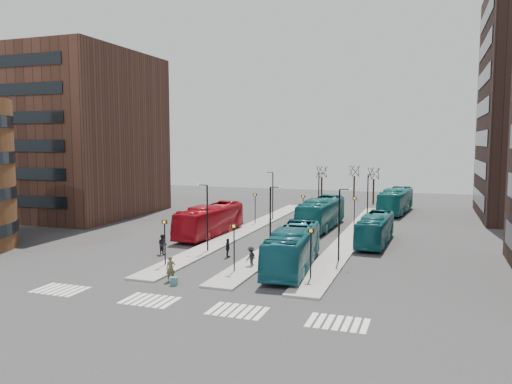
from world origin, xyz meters
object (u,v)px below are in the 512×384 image
(red_bus, at_px, (210,220))
(teal_bus_b, at_px, (321,213))
(commuter_b, at_px, (228,248))
(teal_bus_d, at_px, (396,201))
(commuter_c, at_px, (251,257))
(teal_bus_a, at_px, (293,248))
(teal_bus_c, at_px, (375,229))
(commuter_a, at_px, (163,244))
(suitcase, at_px, (174,281))
(traveller, at_px, (171,269))

(red_bus, distance_m, teal_bus_b, 13.41)
(red_bus, relative_size, commuter_b, 7.11)
(commuter_b, bearing_deg, teal_bus_d, -28.04)
(commuter_b, relative_size, commuter_c, 1.00)
(teal_bus_a, height_order, commuter_b, teal_bus_a)
(teal_bus_d, bearing_deg, teal_bus_a, -93.20)
(teal_bus_a, height_order, teal_bus_c, teal_bus_a)
(teal_bus_b, xyz_separation_m, commuter_a, (-10.62, -18.17, -0.85))
(red_bus, bearing_deg, commuter_b, -55.06)
(teal_bus_c, relative_size, commuter_c, 6.27)
(commuter_a, bearing_deg, teal_bus_c, -123.17)
(teal_bus_a, relative_size, teal_bus_c, 1.13)
(suitcase, bearing_deg, red_bus, 85.73)
(teal_bus_b, height_order, commuter_a, teal_bus_b)
(teal_bus_a, relative_size, traveller, 6.48)
(commuter_a, height_order, commuter_b, commuter_a)
(suitcase, distance_m, teal_bus_d, 43.97)
(traveller, bearing_deg, commuter_b, 45.23)
(suitcase, bearing_deg, traveller, 110.37)
(red_bus, bearing_deg, commuter_a, -89.58)
(suitcase, distance_m, commuter_b, 9.14)
(suitcase, xyz_separation_m, commuter_b, (0.30, 9.12, 0.54))
(teal_bus_c, bearing_deg, traveller, -121.84)
(suitcase, distance_m, commuter_c, 7.45)
(suitcase, bearing_deg, commuter_b, 67.09)
(red_bus, bearing_deg, suitcase, -71.15)
(suitcase, distance_m, teal_bus_a, 9.93)
(teal_bus_b, xyz_separation_m, commuter_c, (-1.59, -19.87, -0.92))
(red_bus, height_order, teal_bus_b, teal_bus_b)
(teal_bus_c, distance_m, commuter_c, 15.32)
(red_bus, relative_size, teal_bus_a, 1.00)
(teal_bus_b, height_order, commuter_c, teal_bus_b)
(teal_bus_b, relative_size, teal_bus_d, 1.00)
(teal_bus_d, relative_size, commuter_a, 6.93)
(red_bus, height_order, commuter_b, red_bus)
(teal_bus_a, bearing_deg, commuter_a, 170.01)
(teal_bus_b, xyz_separation_m, teal_bus_c, (6.89, -7.12, -0.30))
(teal_bus_b, xyz_separation_m, commuter_b, (-4.63, -17.38, -0.92))
(teal_bus_c, distance_m, commuter_a, 20.72)
(red_bus, xyz_separation_m, commuter_a, (-0.28, -9.64, -0.75))
(teal_bus_d, height_order, commuter_c, teal_bus_d)
(suitcase, relative_size, commuter_b, 0.35)
(suitcase, distance_m, teal_bus_c, 22.73)
(suitcase, height_order, commuter_a, commuter_a)
(suitcase, relative_size, teal_bus_d, 0.05)
(teal_bus_d, distance_m, traveller, 43.38)
(traveller, height_order, commuter_a, traveller)
(commuter_a, bearing_deg, teal_bus_a, -160.50)
(teal_bus_c, xyz_separation_m, commuter_b, (-11.52, -10.26, -0.63))
(suitcase, bearing_deg, teal_bus_c, 37.59)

